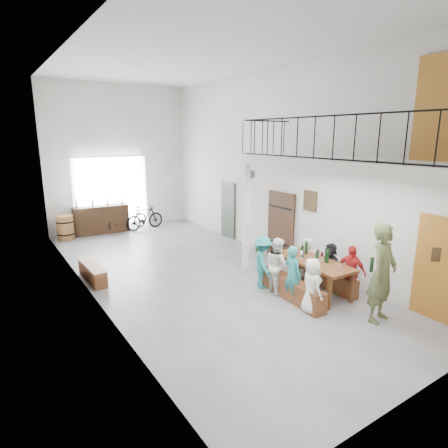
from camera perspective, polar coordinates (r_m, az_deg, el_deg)
floor at (r=10.23m, az=-4.17°, el=-7.33°), size 12.00×12.00×0.00m
room_walls at (r=9.57m, az=-4.53°, el=13.00°), size 12.00×12.00×12.00m
gateway_portal at (r=15.09m, az=-16.76°, el=4.38°), size 2.80×0.08×2.80m
right_wall_decor at (r=9.98m, az=14.79°, el=2.14°), size 0.07×8.28×5.07m
balcony at (r=8.46m, az=18.34°, el=8.32°), size 1.52×5.62×4.00m
tasting_table at (r=8.96m, az=13.47°, el=-5.91°), size 0.92×2.03×0.79m
bench_inner at (r=8.70m, az=10.18°, el=-9.68°), size 0.53×2.04×0.47m
bench_wall at (r=9.56m, az=15.09°, el=-7.88°), size 0.40×1.93×0.44m
tableware at (r=8.95m, az=13.71°, el=-4.39°), size 0.45×1.25×0.35m
side_bench at (r=10.15m, az=-19.40°, el=-7.03°), size 0.36×1.47×0.41m
oak_barrel at (r=14.33m, az=-23.03°, el=-0.51°), size 0.59×0.59×0.87m
serving_counter at (r=14.83m, az=-18.19°, el=0.67°), size 2.00×0.64×1.04m
counter_bottles at (r=14.72m, az=-18.39°, el=3.18°), size 1.73×0.16×0.28m
guest_left_a at (r=8.01m, az=13.22°, el=-9.15°), size 0.50×0.65×1.18m
guest_left_b at (r=8.39m, az=10.42°, el=-7.55°), size 0.31×0.47×1.29m
guest_left_c at (r=8.86m, az=8.15°, el=-6.24°), size 0.64×0.74×1.32m
guest_left_d at (r=9.07m, az=5.94°, el=-5.81°), size 0.77×0.95×1.28m
guest_right_a at (r=8.96m, az=18.68°, el=-6.89°), size 0.47×0.77×1.23m
guest_right_b at (r=9.51m, az=15.81°, el=-5.98°), size 0.41×1.03×1.08m
guest_right_c at (r=9.93m, az=12.44°, el=-5.04°), size 0.52×0.61×1.06m
host_standing at (r=7.97m, az=22.99°, el=-6.91°), size 0.81×0.62×1.98m
potted_plant at (r=11.73m, az=5.48°, el=-3.48°), size 0.50×0.47×0.44m
bicycle_near at (r=15.07m, az=-14.47°, el=0.85°), size 1.81×1.01×0.90m
bicycle_far at (r=14.94m, az=-12.00°, el=0.98°), size 1.64×0.67×0.96m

